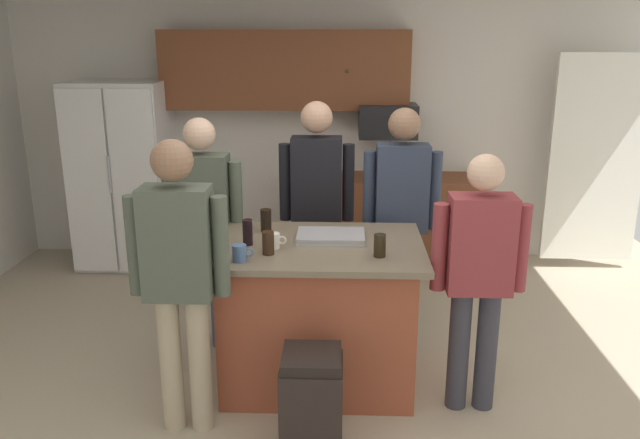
{
  "coord_description": "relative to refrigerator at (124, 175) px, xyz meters",
  "views": [
    {
      "loc": [
        0.17,
        -3.72,
        2.28
      ],
      "look_at": [
        0.02,
        0.44,
        1.05
      ],
      "focal_mm": 35.79,
      "sensor_mm": 36.0,
      "label": 1
    }
  ],
  "objects": [
    {
      "name": "glass_short_whisky",
      "position": [
        1.57,
        -2.27,
        0.14
      ],
      "size": [
        0.06,
        0.06,
        0.17
      ],
      "color": "black",
      "rests_on": "kitchen_island"
    },
    {
      "name": "kitchen_island",
      "position": [
        2.02,
        -2.24,
        -0.42
      ],
      "size": [
        1.35,
        0.98,
        0.98
      ],
      "color": "#9E4C33",
      "rests_on": "ground"
    },
    {
      "name": "microwave_over_range",
      "position": [
        2.6,
        0.12,
        0.53
      ],
      "size": [
        0.56,
        0.4,
        0.32
      ],
      "primitive_type": "cube",
      "color": "black"
    },
    {
      "name": "glass_dark_ale",
      "position": [
        1.65,
        -1.98,
        0.14
      ],
      "size": [
        0.07,
        0.07,
        0.15
      ],
      "color": "black",
      "rests_on": "kitchen_island"
    },
    {
      "name": "cabinet_run_upper",
      "position": [
        1.6,
        0.22,
        1.01
      ],
      "size": [
        2.4,
        0.38,
        0.75
      ],
      "color": "brown"
    },
    {
      "name": "mug_ceramic_white",
      "position": [
        1.57,
        -2.57,
        0.11
      ],
      "size": [
        0.13,
        0.09,
        0.1
      ],
      "color": "#4C6B99",
      "rests_on": "kitchen_island"
    },
    {
      "name": "person_guest_left",
      "position": [
        1.97,
        -1.4,
        0.13
      ],
      "size": [
        0.57,
        0.24,
        1.79
      ],
      "rotation": [
        0.0,
        0.0,
        -1.52
      ],
      "color": "#232D4C",
      "rests_on": "ground"
    },
    {
      "name": "person_elder_center",
      "position": [
        2.98,
        -2.52,
        0.01
      ],
      "size": [
        0.57,
        0.22,
        1.62
      ],
      "rotation": [
        0.0,
        0.0,
        2.86
      ],
      "color": "#383842",
      "rests_on": "ground"
    },
    {
      "name": "cabinet_run_lower",
      "position": [
        2.6,
        0.1,
        -0.47
      ],
      "size": [
        1.8,
        0.63,
        0.9
      ],
      "color": "brown",
      "rests_on": "ground"
    },
    {
      "name": "person_host_foreground",
      "position": [
        1.26,
        -2.81,
        0.09
      ],
      "size": [
        0.57,
        0.23,
        1.74
      ],
      "rotation": [
        0.0,
        0.0,
        0.65
      ],
      "color": "tan",
      "rests_on": "ground"
    },
    {
      "name": "refrigerator",
      "position": [
        0.0,
        0.0,
        0.0
      ],
      "size": [
        0.91,
        0.76,
        1.83
      ],
      "color": "white",
      "rests_on": "ground"
    },
    {
      "name": "person_guest_right",
      "position": [
        1.18,
        -1.76,
        0.08
      ],
      "size": [
        0.57,
        0.23,
        1.72
      ],
      "rotation": [
        0.0,
        0.0,
        -0.52
      ],
      "color": "#4C5166",
      "rests_on": "ground"
    },
    {
      "name": "back_wall",
      "position": [
        2.0,
        0.42,
        0.38
      ],
      "size": [
        6.4,
        0.1,
        2.6
      ],
      "primitive_type": "cube",
      "color": "silver",
      "rests_on": "ground"
    },
    {
      "name": "tumbler_amber",
      "position": [
        2.4,
        -2.46,
        0.13
      ],
      "size": [
        0.07,
        0.07,
        0.14
      ],
      "color": "black",
      "rests_on": "kitchen_island"
    },
    {
      "name": "french_door_window_panel",
      "position": [
        4.6,
        0.02,
        0.18
      ],
      "size": [
        0.9,
        0.06,
        2.0
      ],
      "primitive_type": "cube",
      "color": "white",
      "rests_on": "ground"
    },
    {
      "name": "floor",
      "position": [
        2.0,
        -2.38,
        -0.92
      ],
      "size": [
        7.04,
        7.04,
        0.0
      ],
      "primitive_type": "plane",
      "color": "#B7A88E",
      "rests_on": "ground"
    },
    {
      "name": "glass_pilsner",
      "position": [
        1.72,
        -2.44,
        0.13
      ],
      "size": [
        0.07,
        0.07,
        0.14
      ],
      "color": "#301E11",
      "rests_on": "kitchen_island"
    },
    {
      "name": "person_guest_by_door",
      "position": [
        2.61,
        -1.55,
        0.11
      ],
      "size": [
        0.57,
        0.23,
        1.77
      ],
      "rotation": [
        0.0,
        0.0,
        -2.28
      ],
      "color": "#4C5166",
      "rests_on": "ground"
    },
    {
      "name": "serving_tray",
      "position": [
        2.1,
        -2.14,
        0.08
      ],
      "size": [
        0.44,
        0.3,
        0.04
      ],
      "color": "#B7B7BC",
      "rests_on": "kitchen_island"
    },
    {
      "name": "mug_blue_stoneware",
      "position": [
        1.74,
        -2.33,
        0.11
      ],
      "size": [
        0.13,
        0.09,
        0.1
      ],
      "color": "white",
      "rests_on": "kitchen_island"
    },
    {
      "name": "trash_bin",
      "position": [
        2.01,
        -3.01,
        -0.61
      ],
      "size": [
        0.34,
        0.34,
        0.61
      ],
      "color": "black",
      "rests_on": "ground"
    }
  ]
}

